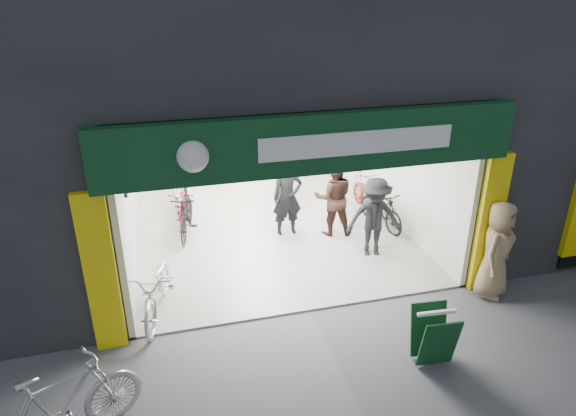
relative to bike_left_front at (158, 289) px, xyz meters
name	(u,v)px	position (x,y,z in m)	size (l,w,h in m)	color
ground	(310,311)	(2.50, -0.60, -0.50)	(60.00, 60.00, 0.00)	#56565B
building	(287,22)	(3.41, 4.39, 3.81)	(17.00, 10.27, 8.00)	#232326
bike_left_front	(158,289)	(0.00, 0.00, 0.00)	(0.66, 1.90, 1.00)	silver
bike_left_midfront	(186,213)	(0.70, 2.87, 0.02)	(0.49, 1.74, 1.05)	black
bike_left_midback	(184,204)	(0.70, 3.59, -0.08)	(0.56, 1.61, 0.85)	maroon
bike_left_back	(180,181)	(0.70, 4.81, 0.04)	(0.51, 1.81, 1.09)	#B2B2B7
bike_right_front	(381,208)	(5.00, 2.11, -0.03)	(0.44, 1.57, 0.95)	black
bike_right_mid	(367,196)	(5.00, 2.93, -0.05)	(0.59, 1.70, 0.89)	maroon
bike_right_back	(362,188)	(5.00, 3.24, 0.04)	(0.51, 1.80, 1.08)	silver
parked_bike	(63,407)	(-1.17, -2.46, 0.09)	(0.55, 1.96, 1.18)	#B0B0B5
customer_a	(287,197)	(2.86, 2.31, 0.41)	(0.66, 0.43, 1.81)	black
customer_b	(334,198)	(3.83, 2.06, 0.39)	(0.86, 0.67, 1.78)	#331F17
customer_c	(374,218)	(4.30, 0.94, 0.35)	(1.10, 0.63, 1.71)	black
customer_d	(285,165)	(3.33, 4.36, 0.40)	(1.06, 0.44, 1.81)	#897350
pedestrian_near	(496,250)	(5.80, -0.90, 0.41)	(0.89, 0.58, 1.81)	#8F7753
sandwich_board	(434,335)	(3.88, -2.24, -0.02)	(0.60, 0.62, 0.86)	#0E3B1A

